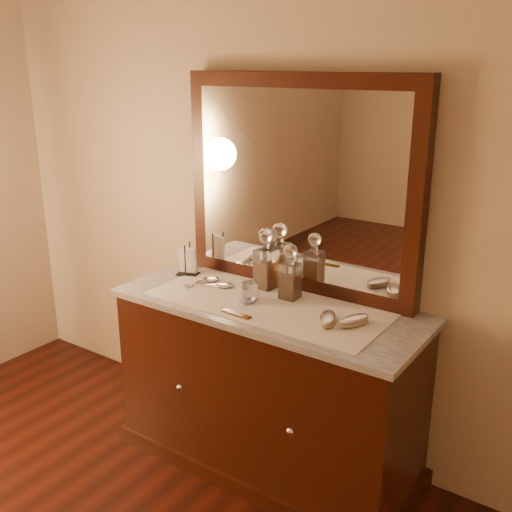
% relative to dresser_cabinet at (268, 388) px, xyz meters
% --- Properties ---
extents(dresser_cabinet, '(1.40, 0.55, 0.82)m').
position_rel_dresser_cabinet_xyz_m(dresser_cabinet, '(0.00, 0.00, 0.00)').
color(dresser_cabinet, black).
rests_on(dresser_cabinet, floor).
extents(dresser_plinth, '(1.46, 0.59, 0.08)m').
position_rel_dresser_cabinet_xyz_m(dresser_plinth, '(0.00, 0.00, -0.37)').
color(dresser_plinth, black).
rests_on(dresser_plinth, floor).
extents(knob_left, '(0.04, 0.04, 0.04)m').
position_rel_dresser_cabinet_xyz_m(knob_left, '(-0.30, -0.28, 0.04)').
color(knob_left, silver).
rests_on(knob_left, dresser_cabinet).
extents(knob_right, '(0.04, 0.04, 0.04)m').
position_rel_dresser_cabinet_xyz_m(knob_right, '(0.30, -0.28, 0.04)').
color(knob_right, silver).
rests_on(knob_right, dresser_cabinet).
extents(marble_top, '(1.44, 0.59, 0.03)m').
position_rel_dresser_cabinet_xyz_m(marble_top, '(0.00, 0.00, 0.42)').
color(marble_top, silver).
rests_on(marble_top, dresser_cabinet).
extents(mirror_frame, '(1.20, 0.08, 1.00)m').
position_rel_dresser_cabinet_xyz_m(mirror_frame, '(0.00, 0.25, 0.94)').
color(mirror_frame, black).
rests_on(mirror_frame, marble_top).
extents(mirror_glass, '(1.06, 0.01, 0.86)m').
position_rel_dresser_cabinet_xyz_m(mirror_glass, '(0.00, 0.21, 0.94)').
color(mirror_glass, white).
rests_on(mirror_glass, marble_top).
extents(lace_runner, '(1.10, 0.45, 0.00)m').
position_rel_dresser_cabinet_xyz_m(lace_runner, '(0.00, -0.02, 0.44)').
color(lace_runner, silver).
rests_on(lace_runner, marble_top).
extents(pin_dish, '(0.08, 0.08, 0.01)m').
position_rel_dresser_cabinet_xyz_m(pin_dish, '(-0.08, -0.06, 0.45)').
color(pin_dish, silver).
rests_on(pin_dish, lace_runner).
extents(comb, '(0.15, 0.04, 0.01)m').
position_rel_dresser_cabinet_xyz_m(comb, '(-0.03, -0.20, 0.45)').
color(comb, brown).
rests_on(comb, lace_runner).
extents(napkin_rack, '(0.13, 0.10, 0.17)m').
position_rel_dresser_cabinet_xyz_m(napkin_rack, '(-0.55, 0.08, 0.51)').
color(napkin_rack, black).
rests_on(napkin_rack, marble_top).
extents(decanter_left, '(0.10, 0.10, 0.30)m').
position_rel_dresser_cabinet_xyz_m(decanter_left, '(-0.11, 0.14, 0.56)').
color(decanter_left, '#995016').
rests_on(decanter_left, lace_runner).
extents(decanter_right, '(0.08, 0.08, 0.26)m').
position_rel_dresser_cabinet_xyz_m(decanter_right, '(0.05, 0.10, 0.54)').
color(decanter_right, '#995016').
rests_on(decanter_right, lace_runner).
extents(brush_near, '(0.11, 0.16, 0.04)m').
position_rel_dresser_cabinet_xyz_m(brush_near, '(0.33, -0.05, 0.46)').
color(brush_near, tan).
rests_on(brush_near, lace_runner).
extents(brush_far, '(0.12, 0.16, 0.04)m').
position_rel_dresser_cabinet_xyz_m(brush_far, '(0.43, -0.00, 0.46)').
color(brush_far, tan).
rests_on(brush_far, lace_runner).
extents(hand_mirror_outer, '(0.10, 0.21, 0.02)m').
position_rel_dresser_cabinet_xyz_m(hand_mirror_outer, '(-0.40, 0.05, 0.45)').
color(hand_mirror_outer, silver).
rests_on(hand_mirror_outer, lace_runner).
extents(hand_mirror_inner, '(0.18, 0.14, 0.02)m').
position_rel_dresser_cabinet_xyz_m(hand_mirror_inner, '(-0.30, 0.03, 0.45)').
color(hand_mirror_inner, silver).
rests_on(hand_mirror_inner, lace_runner).
extents(tumblers, '(0.07, 0.07, 0.08)m').
position_rel_dresser_cabinet_xyz_m(tumblers, '(-0.08, -0.03, 0.49)').
color(tumblers, white).
rests_on(tumblers, lace_runner).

